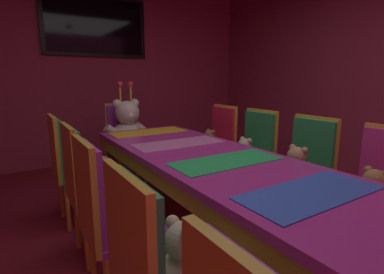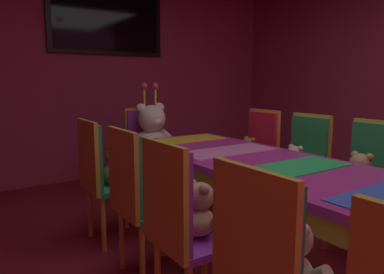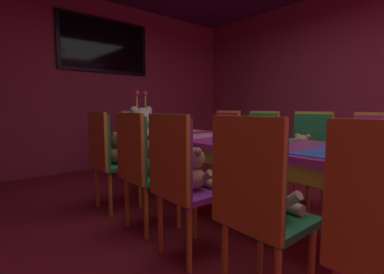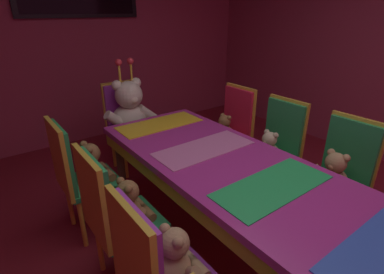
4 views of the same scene
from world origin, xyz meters
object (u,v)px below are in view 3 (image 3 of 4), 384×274
object	(u,v)px
teddy_left_1	(272,191)
teddy_right_1	(368,161)
chair_left_3	(139,160)
throne_chair	(137,138)
teddy_left_4	(120,150)
chair_right_3	(260,143)
wall_tv	(105,46)
banquet_table	(258,151)
chair_right_1	(374,157)
chair_right_2	(308,149)
chair_right_4	(224,139)
teddy_right_2	(301,151)
teddy_right_4	(217,142)
teddy_left_2	(195,171)
teddy_left_3	(154,160)
teddy_right_3	(252,146)
chair_left_2	(178,173)
chair_left_4	(106,151)
king_teddy_bear	(143,131)

from	to	relation	value
teddy_left_1	teddy_right_1	distance (m)	1.36
chair_left_3	throne_chair	xyz separation A→B (m)	(0.82, 1.50, 0.00)
teddy_left_4	chair_right_3	xyz separation A→B (m)	(1.53, -0.60, 0.00)
wall_tv	banquet_table	bearing A→B (deg)	-90.00
chair_right_1	chair_right_2	bearing A→B (deg)	-91.81
chair_right_4	throne_chair	distance (m)	1.22
teddy_right_2	teddy_right_4	xyz separation A→B (m)	(0.00, 1.20, -0.02)
banquet_table	teddy_left_2	bearing A→B (deg)	178.33
teddy_left_4	teddy_left_3	bearing A→B (deg)	-88.46
chair_right_1	teddy_left_4	bearing A→B (deg)	-50.16
teddy_left_2	teddy_right_2	size ratio (longest dim) A/B	0.99
teddy_left_3	chair_right_4	size ratio (longest dim) A/B	0.31
chair_right_2	teddy_right_3	world-z (taller)	chair_right_2
chair_left_3	chair_right_3	bearing A→B (deg)	0.95
chair_left_2	chair_left_4	xyz separation A→B (m)	(-0.00, 1.17, 0.00)
banquet_table	chair_right_3	size ratio (longest dim) A/B	3.10
chair_left_3	teddy_left_3	xyz separation A→B (m)	(0.14, 0.00, -0.01)
teddy_right_1	chair_right_4	xyz separation A→B (m)	(0.16, 1.80, 0.02)
throne_chair	king_teddy_bear	world-z (taller)	king_teddy_bear
chair_right_1	chair_right_4	size ratio (longest dim) A/B	1.00
banquet_table	chair_right_2	world-z (taller)	chair_right_2
chair_left_4	teddy_right_1	bearing A→B (deg)	-50.11
chair_left_3	chair_right_3	distance (m)	1.66
banquet_table	chair_right_4	bearing A→B (deg)	54.62
teddy_left_2	teddy_right_2	bearing A→B (deg)	-1.45
chair_left_2	teddy_right_3	bearing A→B (deg)	20.62
chair_left_3	teddy_right_3	world-z (taller)	chair_left_3
chair_right_2	teddy_right_2	bearing A→B (deg)	0.00
chair_right_2	king_teddy_bear	size ratio (longest dim) A/B	1.24
teddy_left_2	chair_left_3	bearing A→B (deg)	103.13
banquet_table	teddy_right_4	bearing A→B (deg)	59.47
teddy_left_4	teddy_right_3	distance (m)	1.51
teddy_right_3	wall_tv	xyz separation A→B (m)	(-0.70, 2.51, 1.48)
chair_right_2	throne_chair	world-z (taller)	same
teddy_right_1	teddy_left_2	bearing A→B (deg)	-24.98
chair_left_2	chair_left_4	size ratio (longest dim) A/B	1.00
chair_left_3	chair_right_1	world-z (taller)	same
teddy_left_2	chair_right_1	world-z (taller)	chair_right_1
banquet_table	chair_left_3	world-z (taller)	chair_left_3
teddy_left_4	teddy_right_4	world-z (taller)	teddy_left_4
teddy_left_1	throne_chair	bearing A→B (deg)	75.64
teddy_right_2	chair_right_3	world-z (taller)	chair_right_3
chair_right_3	teddy_right_3	bearing A→B (deg)	-0.00
banquet_table	chair_left_2	xyz separation A→B (m)	(-0.83, 0.02, -0.06)
chair_left_4	king_teddy_bear	size ratio (longest dim) A/B	1.24
teddy_right_1	teddy_right_4	world-z (taller)	teddy_right_1
teddy_left_1	teddy_right_2	world-z (taller)	teddy_right_2
chair_left_2	teddy_left_4	bearing A→B (deg)	82.99
banquet_table	chair_left_2	size ratio (longest dim) A/B	3.10
wall_tv	teddy_right_3	bearing A→B (deg)	-74.46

